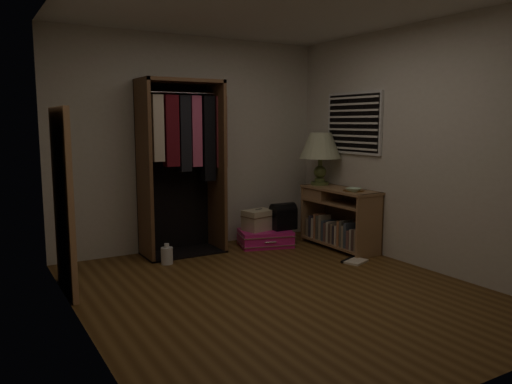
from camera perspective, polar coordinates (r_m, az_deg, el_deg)
ground at (r=4.74m, az=2.75°, el=-11.28°), size 4.00×4.00×0.00m
room_walls at (r=4.55m, az=3.38°, el=7.17°), size 3.52×4.02×2.60m
console_bookshelf at (r=6.34m, az=9.23°, el=-2.76°), size 0.42×1.12×0.75m
open_wardrobe at (r=5.96m, az=-8.19°, el=4.65°), size 1.03×0.50×2.05m
floor_mirror at (r=4.85m, az=-21.16°, el=-1.02°), size 0.06×0.80×1.70m
pink_suitcase at (r=6.37m, az=1.07°, el=-5.27°), size 0.77×0.64×0.20m
train_case at (r=6.34m, az=0.30°, el=-3.20°), size 0.43×0.34×0.28m
black_bag at (r=6.39m, az=3.12°, el=-2.72°), size 0.32×0.21×0.34m
table_lamp at (r=6.53m, az=7.37°, el=5.14°), size 0.70×0.70×0.68m
brass_tray at (r=6.07m, az=11.10°, el=0.21°), size 0.31×0.31×0.01m
ceramic_bowl at (r=5.99m, az=11.10°, el=0.25°), size 0.23×0.23×0.04m
white_jug at (r=5.67m, az=-10.15°, el=-7.13°), size 0.14×0.14×0.23m
floor_book at (r=5.78m, az=11.10°, el=-7.74°), size 0.32×0.29×0.02m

